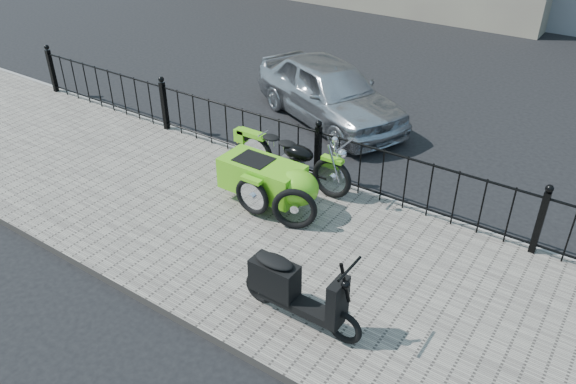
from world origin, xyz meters
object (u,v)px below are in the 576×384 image
Objects in this scene: motorcycle_sidecar at (277,176)px; spare_tire at (294,209)px; sedan_car at (329,91)px; scooter at (293,290)px.

motorcycle_sidecar is 0.77m from spare_tire.
spare_tire is at bearing -132.38° from sedan_car.
spare_tire is (0.62, -0.44, -0.14)m from motorcycle_sidecar.
scooter is 0.42× the size of sedan_car.
spare_tire is 0.18× the size of sedan_car.
motorcycle_sidecar reaches higher than spare_tire.
spare_tire is at bearing 123.22° from scooter.
scooter is 1.82m from spare_tire.
sedan_car reaches higher than spare_tire.
scooter is at bearing -129.51° from sedan_car.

